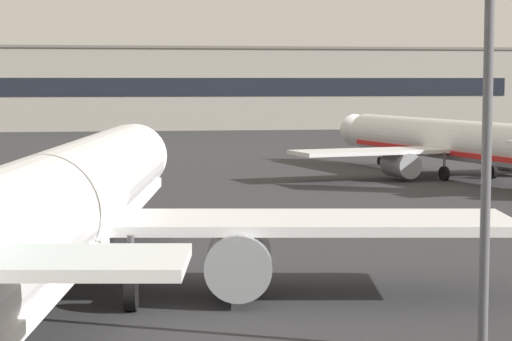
% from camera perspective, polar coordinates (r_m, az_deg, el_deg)
% --- Properties ---
extents(taxiway_centreline, '(11.18, 179.69, 0.01)m').
position_cam_1_polar(taxiway_centreline, '(53.20, -10.92, -3.23)').
color(taxiway_centreline, yellow).
rests_on(taxiway_centreline, ground).
extents(airliner_foreground, '(32.36, 41.40, 11.65)m').
position_cam_1_polar(airliner_foreground, '(35.45, -11.06, -1.96)').
color(airliner_foreground, white).
rests_on(airliner_foreground, ground).
extents(airliner_background, '(27.46, 34.95, 9.91)m').
position_cam_1_polar(airliner_background, '(79.99, 11.56, 1.63)').
color(airliner_background, white).
rests_on(airliner_background, ground).
extents(apron_lamp_post, '(2.24, 0.90, 14.31)m').
position_cam_1_polar(apron_lamp_post, '(28.18, 13.24, 4.53)').
color(apron_lamp_post, '#515156').
rests_on(apron_lamp_post, ground).
extents(safety_cone_by_nose_gear, '(0.44, 0.44, 0.55)m').
position_cam_1_polar(safety_cone_by_nose_gear, '(50.79, -10.17, -3.33)').
color(safety_cone_by_nose_gear, orange).
rests_on(safety_cone_by_nose_gear, ground).
extents(terminal_building, '(135.17, 12.40, 12.98)m').
position_cam_1_polar(terminal_building, '(157.40, -9.10, 4.72)').
color(terminal_building, '#9E998E').
rests_on(terminal_building, ground).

